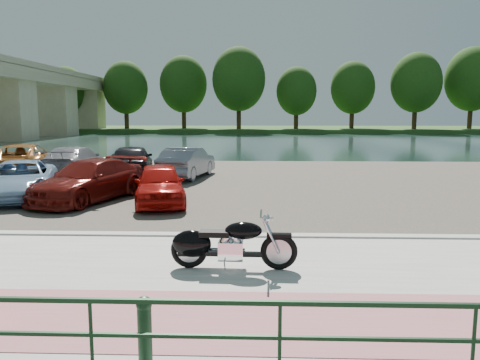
% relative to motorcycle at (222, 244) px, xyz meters
% --- Properties ---
extents(ground, '(200.00, 200.00, 0.00)m').
position_rel_motorcycle_xyz_m(ground, '(0.88, 0.34, -0.56)').
color(ground, '#595447').
rests_on(ground, ground).
extents(promenade, '(60.00, 6.00, 0.10)m').
position_rel_motorcycle_xyz_m(promenade, '(0.88, -0.66, -0.51)').
color(promenade, '#A2A098').
rests_on(promenade, ground).
extents(pink_path, '(60.00, 2.00, 0.01)m').
position_rel_motorcycle_xyz_m(pink_path, '(0.88, -2.16, -0.46)').
color(pink_path, '#A75E65').
rests_on(pink_path, promenade).
extents(kerb, '(60.00, 0.30, 0.14)m').
position_rel_motorcycle_xyz_m(kerb, '(0.88, 2.34, -0.49)').
color(kerb, '#A2A098').
rests_on(kerb, ground).
extents(parking_lot, '(60.00, 18.00, 0.04)m').
position_rel_motorcycle_xyz_m(parking_lot, '(0.88, 11.34, -0.54)').
color(parking_lot, '#3D3831').
rests_on(parking_lot, ground).
extents(river, '(120.00, 40.00, 0.00)m').
position_rel_motorcycle_xyz_m(river, '(0.88, 40.34, -0.56)').
color(river, '#182C2B').
rests_on(river, ground).
extents(far_bank, '(120.00, 24.00, 0.60)m').
position_rel_motorcycle_xyz_m(far_bank, '(0.88, 72.34, -0.26)').
color(far_bank, '#2B4D1B').
rests_on(far_bank, ground).
extents(railing, '(24.04, 0.05, 0.90)m').
position_rel_motorcycle_xyz_m(railing, '(0.88, -3.66, 0.23)').
color(railing, '#16321E').
rests_on(railing, promenade).
extents(bollards, '(10.68, 0.18, 0.81)m').
position_rel_motorcycle_xyz_m(bollards, '(-0.79, -3.36, -0.02)').
color(bollards, '#16321E').
rests_on(bollards, promenade).
extents(far_trees, '(70.25, 10.68, 12.52)m').
position_rel_motorcycle_xyz_m(far_trees, '(5.24, 66.13, 6.93)').
color(far_trees, '#322012').
rests_on(far_trees, far_bank).
extents(motorcycle, '(2.33, 0.75, 1.05)m').
position_rel_motorcycle_xyz_m(motorcycle, '(0.00, 0.00, 0.00)').
color(motorcycle, black).
rests_on(motorcycle, promenade).
extents(car_2, '(3.55, 5.08, 1.29)m').
position_rel_motorcycle_xyz_m(car_2, '(-7.46, 7.30, 0.12)').
color(car_2, '#8FB1D0').
rests_on(car_2, parking_lot).
extents(car_3, '(3.32, 5.05, 1.36)m').
position_rel_motorcycle_xyz_m(car_3, '(-4.96, 6.95, 0.16)').
color(car_3, '#64130E').
rests_on(car_3, parking_lot).
extents(car_4, '(2.31, 4.05, 1.30)m').
position_rel_motorcycle_xyz_m(car_4, '(-2.48, 6.48, 0.13)').
color(car_4, '#B0110B').
rests_on(car_4, parking_lot).
extents(car_6, '(3.97, 5.92, 1.51)m').
position_rel_motorcycle_xyz_m(car_6, '(-10.23, 13.02, 0.23)').
color(car_6, '#A26125').
rests_on(car_6, parking_lot).
extents(car_7, '(2.27, 5.02, 1.43)m').
position_rel_motorcycle_xyz_m(car_7, '(-7.64, 12.65, 0.19)').
color(car_7, gray).
rests_on(car_7, parking_lot).
extents(car_8, '(2.62, 4.75, 1.53)m').
position_rel_motorcycle_xyz_m(car_8, '(-5.01, 12.58, 0.24)').
color(car_8, black).
rests_on(car_8, parking_lot).
extents(car_9, '(2.21, 4.42, 1.39)m').
position_rel_motorcycle_xyz_m(car_9, '(-2.52, 12.73, 0.17)').
color(car_9, slate).
rests_on(car_9, parking_lot).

